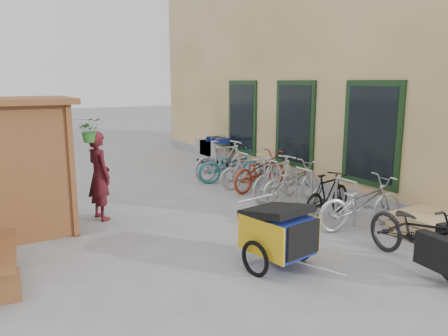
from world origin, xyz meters
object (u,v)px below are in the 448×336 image
shopping_carts (212,148)px  bike_4 (260,171)px  pallet_stack (434,227)px  child_trailer (279,231)px  bike_1 (328,195)px  bike_3 (277,178)px  bike_2 (292,182)px  cargo_bike (422,234)px  bike_5 (248,171)px  bike_6 (231,166)px  bike_0 (361,203)px  person_kiosk (99,176)px  bike_7 (224,160)px  kiosk (4,148)px

shopping_carts → bike_4: size_ratio=0.79×
pallet_stack → child_trailer: child_trailer is taller
bike_1 → bike_3: bike_3 is taller
bike_2 → child_trailer: bearing=132.4°
pallet_stack → cargo_bike: cargo_bike is taller
pallet_stack → bike_2: 3.18m
cargo_bike → bike_5: 5.26m
bike_4 → bike_5: size_ratio=1.23×
bike_3 → bike_6: (-0.01, 2.03, -0.06)m
bike_0 → bike_1: bike_0 is taller
shopping_carts → bike_3: 4.66m
bike_1 → bike_2: (0.14, 1.28, -0.00)m
shopping_carts → bike_5: bearing=-103.4°
bike_0 → bike_4: 3.31m
shopping_carts → person_kiosk: person_kiosk is taller
bike_7 → bike_0: bearing=179.8°
bike_3 → bike_5: bearing=-17.0°
bike_5 → kiosk: bearing=108.2°
pallet_stack → bike_4: size_ratio=0.65×
child_trailer → bike_3: bearing=44.0°
cargo_bike → bike_6: bearing=92.5°
pallet_stack → bike_4: bearing=98.0°
pallet_stack → cargo_bike: (-1.25, -0.63, 0.29)m
bike_1 → kiosk: bearing=55.3°
bike_2 → bike_4: bike_4 is taller
person_kiosk → bike_3: size_ratio=1.01×
child_trailer → bike_4: bike_4 is taller
bike_5 → person_kiosk: bearing=109.3°
pallet_stack → cargo_bike: size_ratio=0.60×
bike_6 → bike_3: bearing=-160.9°
pallet_stack → bike_5: (-0.80, 4.61, 0.24)m
bike_2 → bike_7: bike_7 is taller
shopping_carts → bike_0: size_ratio=0.79×
child_trailer → person_kiosk: person_kiosk is taller
child_trailer → bike_7: bike_7 is taller
pallet_stack → child_trailer: (-3.02, 0.43, 0.34)m
pallet_stack → shopping_carts: bearing=90.0°
shopping_carts → bike_0: bearing=-95.5°
shopping_carts → bike_1: shopping_carts is taller
bike_4 → child_trailer: bearing=134.9°
cargo_bike → pallet_stack: bearing=33.3°
shopping_carts → bike_6: bearing=-107.9°
bike_1 → bike_4: (0.13, 2.53, 0.03)m
bike_3 → shopping_carts: bearing=-26.1°
bike_1 → bike_5: size_ratio=1.01×
bike_2 → pallet_stack: bearing=-174.5°
kiosk → bike_0: (5.62, -2.82, -1.07)m
pallet_stack → bike_1: size_ratio=0.79×
pallet_stack → bike_7: size_ratio=0.64×
child_trailer → bike_7: size_ratio=0.92×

